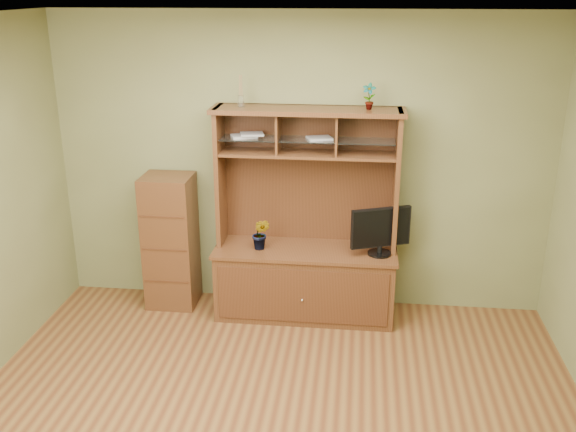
# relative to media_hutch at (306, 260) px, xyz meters

# --- Properties ---
(room) EXTENTS (4.54, 4.04, 2.74)m
(room) POSITION_rel_media_hutch_xyz_m (-0.08, -1.73, 0.83)
(room) COLOR #552E18
(room) RESTS_ON ground
(media_hutch) EXTENTS (1.66, 0.61, 1.90)m
(media_hutch) POSITION_rel_media_hutch_xyz_m (0.00, 0.00, 0.00)
(media_hutch) COLOR #452713
(media_hutch) RESTS_ON room
(monitor) EXTENTS (0.52, 0.24, 0.43)m
(monitor) POSITION_rel_media_hutch_xyz_m (0.66, -0.08, 0.35)
(monitor) COLOR black
(monitor) RESTS_ON media_hutch
(orchid_plant) EXTENTS (0.19, 0.16, 0.29)m
(orchid_plant) POSITION_rel_media_hutch_xyz_m (-0.39, -0.08, 0.27)
(orchid_plant) COLOR #2C5C1F
(orchid_plant) RESTS_ON media_hutch
(top_plant) EXTENTS (0.13, 0.10, 0.22)m
(top_plant) POSITION_rel_media_hutch_xyz_m (0.51, 0.08, 1.49)
(top_plant) COLOR #336623
(top_plant) RESTS_ON media_hutch
(reed_diffuser) EXTENTS (0.05, 0.05, 0.27)m
(reed_diffuser) POSITION_rel_media_hutch_xyz_m (-0.58, 0.08, 1.48)
(reed_diffuser) COLOR silver
(reed_diffuser) RESTS_ON media_hutch
(magazines) EXTENTS (0.91, 0.23, 0.04)m
(magazines) POSITION_rel_media_hutch_xyz_m (-0.32, 0.08, 1.13)
(magazines) COLOR #B1B1B6
(magazines) RESTS_ON media_hutch
(side_cabinet) EXTENTS (0.45, 0.41, 1.26)m
(side_cabinet) POSITION_rel_media_hutch_xyz_m (-1.27, 0.05, 0.11)
(side_cabinet) COLOR #452713
(side_cabinet) RESTS_ON room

